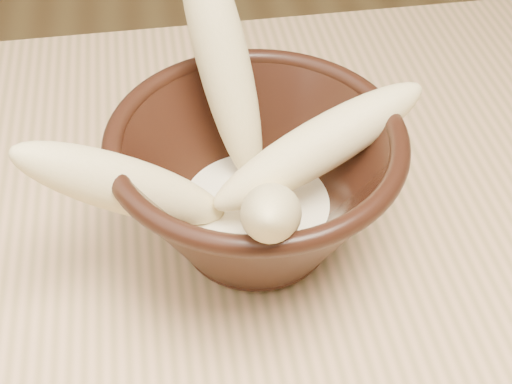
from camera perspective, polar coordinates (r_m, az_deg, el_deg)
table at (r=0.61m, az=-4.80°, el=-13.53°), size 1.20×0.80×0.75m
bowl at (r=0.54m, az=0.00°, el=0.78°), size 0.22×0.22×0.12m
milk_puddle at (r=0.56m, az=0.00°, el=-1.40°), size 0.12×0.12×0.02m
banana_upright at (r=0.55m, az=-2.75°, el=10.85°), size 0.08×0.13×0.20m
banana_left at (r=0.50m, az=-10.29°, el=0.49°), size 0.16×0.07×0.14m
banana_across at (r=0.53m, az=5.01°, el=3.65°), size 0.19×0.09×0.10m
banana_front at (r=0.47m, az=1.24°, el=-1.71°), size 0.07×0.15×0.14m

